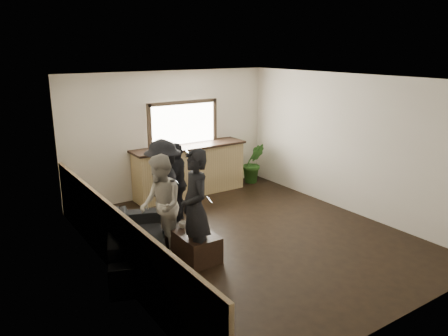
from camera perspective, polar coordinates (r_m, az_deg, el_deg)
ground at (r=7.96m, az=3.40°, el=-8.96°), size 5.00×6.00×0.01m
room_shell at (r=7.06m, az=-1.18°, el=0.53°), size 5.01×6.01×2.80m
bar_counter at (r=10.02m, az=-4.54°, el=0.13°), size 2.70×0.68×2.13m
sofa at (r=7.11m, az=-11.18°, el=-9.44°), size 1.62×2.43×0.66m
coffee_table at (r=7.19m, az=-4.06°, el=-9.89°), size 0.54×0.97×0.43m
cup_a at (r=7.24m, az=-5.46°, el=-7.40°), size 0.17×0.17×0.10m
cup_b at (r=7.03m, az=-2.59°, el=-8.13°), size 0.13×0.13×0.09m
potted_plant at (r=10.90m, az=3.85°, el=0.66°), size 0.67×0.61×1.00m
person_a at (r=6.69m, az=-3.78°, el=-5.28°), size 0.56×0.74×1.84m
person_b at (r=7.14m, az=-8.26°, el=-4.85°), size 0.81×0.94×1.66m
person_c at (r=7.77m, az=-7.86°, el=-2.72°), size 0.90×1.26×1.76m
person_d at (r=8.45m, az=-6.11°, el=-1.88°), size 0.88×0.94×1.56m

